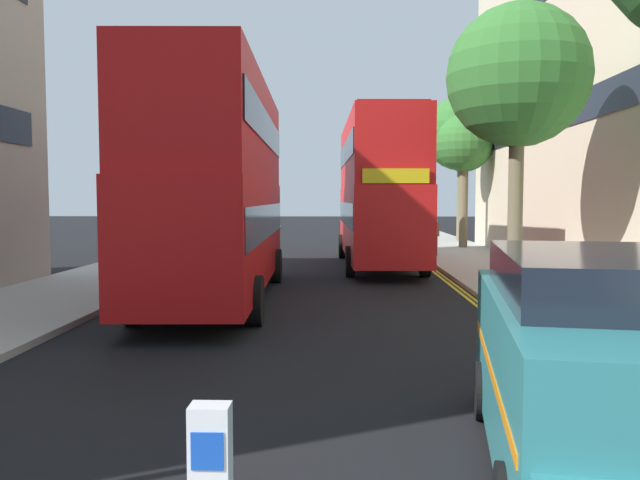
# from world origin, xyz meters

# --- Properties ---
(sidewalk_right) EXTENTS (4.00, 80.00, 0.14)m
(sidewalk_right) POSITION_xyz_m (6.50, 16.00, 0.07)
(sidewalk_right) COLOR #ADA89E
(sidewalk_right) RESTS_ON ground
(sidewalk_left) EXTENTS (4.00, 80.00, 0.14)m
(sidewalk_left) POSITION_xyz_m (-6.50, 16.00, 0.07)
(sidewalk_left) COLOR #ADA89E
(sidewalk_left) RESTS_ON ground
(kerb_line_outer) EXTENTS (0.10, 56.00, 0.01)m
(kerb_line_outer) POSITION_xyz_m (4.40, 14.00, 0.00)
(kerb_line_outer) COLOR yellow
(kerb_line_outer) RESTS_ON ground
(kerb_line_inner) EXTENTS (0.10, 56.00, 0.01)m
(kerb_line_inner) POSITION_xyz_m (4.24, 14.00, 0.00)
(kerb_line_inner) COLOR yellow
(kerb_line_inner) RESTS_ON ground
(double_decker_bus_away) EXTENTS (3.08, 10.88, 5.64)m
(double_decker_bus_away) POSITION_xyz_m (-2.21, 14.71, 3.03)
(double_decker_bus_away) COLOR #B20F0F
(double_decker_bus_away) RESTS_ON ground
(double_decker_bus_oncoming) EXTENTS (3.08, 10.88, 5.64)m
(double_decker_bus_oncoming) POSITION_xyz_m (2.37, 22.90, 3.03)
(double_decker_bus_oncoming) COLOR red
(double_decker_bus_oncoming) RESTS_ON ground
(taxi_minivan) EXTENTS (2.63, 5.05, 2.12)m
(taxi_minivan) POSITION_xyz_m (3.26, 4.33, 1.07)
(taxi_minivan) COLOR teal
(taxi_minivan) RESTS_ON ground
(pedestrian_far) EXTENTS (0.34, 0.22, 1.62)m
(pedestrian_far) POSITION_xyz_m (5.02, 25.92, 0.99)
(pedestrian_far) COLOR #2D2D38
(pedestrian_far) RESTS_ON sidewalk_right
(street_tree_near) EXTENTS (4.32, 4.32, 8.44)m
(street_tree_near) POSITION_xyz_m (7.98, 35.94, 6.39)
(street_tree_near) COLOR #6B6047
(street_tree_near) RESTS_ON sidewalk_right
(street_tree_mid) EXTENTS (2.89, 2.89, 6.70)m
(street_tree_mid) POSITION_xyz_m (7.17, 30.73, 5.30)
(street_tree_mid) COLOR #6B6047
(street_tree_mid) RESTS_ON sidewalk_right
(street_tree_far) EXTENTS (3.67, 3.67, 7.47)m
(street_tree_far) POSITION_xyz_m (5.47, 15.20, 5.73)
(street_tree_far) COLOR #6B6047
(street_tree_far) RESTS_ON sidewalk_right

